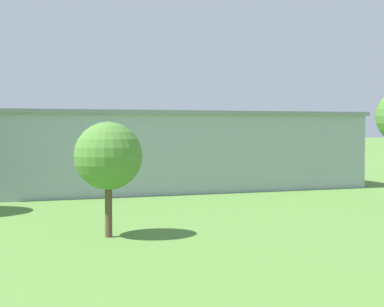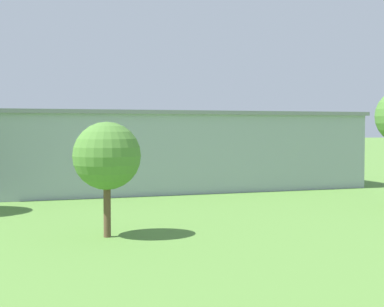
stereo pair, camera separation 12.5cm
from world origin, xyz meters
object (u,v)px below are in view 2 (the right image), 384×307
at_px(hangar, 166,150).
at_px(person_near_hangar_door, 1,173).
at_px(biplane, 212,148).
at_px(windsock, 215,129).
at_px(person_crossing_taxiway, 255,166).
at_px(tree_behind_hangar_right, 107,156).

xyz_separation_m(hangar, person_near_hangar_door, (15.61, -12.67, -2.82)).
height_order(hangar, biplane, hangar).
relative_size(person_near_hangar_door, windsock, 0.27).
bearing_deg(person_near_hangar_door, windsock, -138.24).
height_order(person_crossing_taxiway, windsock, windsock).
distance_m(hangar, tree_behind_hangar_right, 25.63).
height_order(biplane, person_near_hangar_door, biplane).
bearing_deg(hangar, biplane, -116.69).
bearing_deg(hangar, person_near_hangar_door, -39.07).
xyz_separation_m(biplane, windsock, (-5.77, -15.18, 2.82)).
bearing_deg(person_crossing_taxiway, tree_behind_hangar_right, 56.97).
bearing_deg(tree_behind_hangar_right, biplane, -114.43).
bearing_deg(biplane, person_near_hangar_door, 29.54).
xyz_separation_m(person_near_hangar_door, person_crossing_taxiway, (-31.18, -1.86, -0.03)).
bearing_deg(windsock, person_crossing_taxiway, 80.17).
distance_m(person_near_hangar_door, person_crossing_taxiway, 31.24).
height_order(hangar, tree_behind_hangar_right, hangar).
height_order(hangar, person_crossing_taxiway, hangar).
distance_m(hangar, windsock, 49.90).
bearing_deg(biplane, hangar, 63.31).
xyz_separation_m(biplane, person_near_hangar_door, (30.74, 17.42, -1.88)).
relative_size(hangar, biplane, 4.38).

